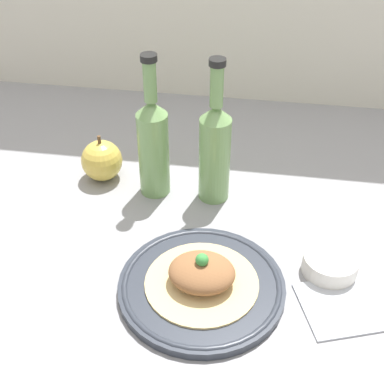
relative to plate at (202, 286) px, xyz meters
The scene contains 8 objects.
ground_plane 16.12cm from the plate, 73.44° to the left, with size 180.00×110.00×4.00cm, color gray.
plate is the anchor object (origin of this frame).
plated_food 2.59cm from the plate, 82.87° to the left, with size 18.43×18.43×6.41cm.
cider_bottle_left 30.07cm from the plate, 117.33° to the left, with size 6.01×6.01×28.98cm.
cider_bottle_right 27.15cm from the plate, 92.68° to the left, with size 6.01×6.01×28.98cm.
apple 37.29cm from the plate, 131.52° to the left, with size 8.43×8.43×10.04cm.
napkin 24.01cm from the plate, ahead, with size 19.01×16.26×0.80cm.
dipping_bowl 21.99cm from the plate, 19.91° to the left, with size 9.28×9.28×3.45cm.
Camera 1 is at (3.10, -73.96, 65.62)cm, focal length 50.00 mm.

